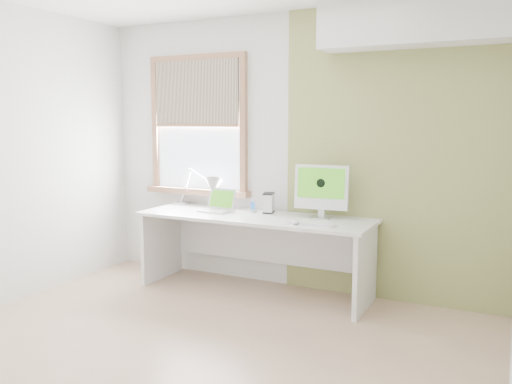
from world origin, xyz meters
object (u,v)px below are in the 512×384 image
Objects in this scene: laptop at (218,206)px; imac at (322,188)px; desk_lamp at (207,188)px; external_drive at (269,203)px; desk at (257,235)px.

imac is at bearing 5.67° from laptop.
imac is at bearing -1.43° from desk_lamp.
external_drive is at bearing 0.50° from desk_lamp.
desk_lamp is at bearing -179.50° from external_drive.
desk_lamp reaches higher than laptop.
desk is 0.49m from laptop.
desk_lamp reaches higher than external_drive.
laptop is 1.04m from imac.
laptop is 1.69× the size of external_drive.
laptop reaches higher than desk.
external_drive reaches higher than desk.
external_drive is (0.05, 0.14, 0.29)m from desk.
laptop is at bearing -174.33° from imac.
external_drive is 0.39× the size of imac.
imac reaches higher than laptop.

